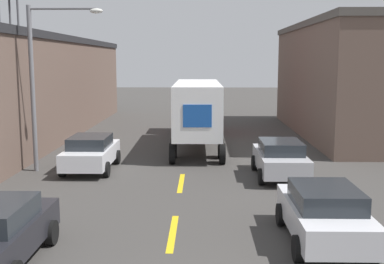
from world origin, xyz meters
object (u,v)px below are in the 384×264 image
semi_truck (197,106)px  parked_car_right_near (324,213)px  parked_car_left_far (91,152)px  street_lamp (42,74)px  parked_car_right_mid (280,158)px

semi_truck → parked_car_right_near: bearing=-77.4°
parked_car_left_far → street_lamp: street_lamp is taller
parked_car_right_mid → parked_car_left_far: 8.38m
semi_truck → parked_car_right_mid: semi_truck is taller
parked_car_right_mid → parked_car_right_near: (0.00, -7.38, 0.00)m
parked_car_right_near → street_lamp: street_lamp is taller
semi_truck → parked_car_left_far: bearing=-125.1°
parked_car_left_far → parked_car_right_near: (8.31, -8.52, 0.00)m
parked_car_right_mid → street_lamp: street_lamp is taller
parked_car_right_mid → parked_car_right_near: bearing=-90.0°
parked_car_left_far → parked_car_right_near: 11.90m
parked_car_right_mid → parked_car_left_far: size_ratio=1.00×
semi_truck → street_lamp: street_lamp is taller
parked_car_left_far → parked_car_right_near: bearing=-45.7°
street_lamp → parked_car_left_far: bearing=4.9°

